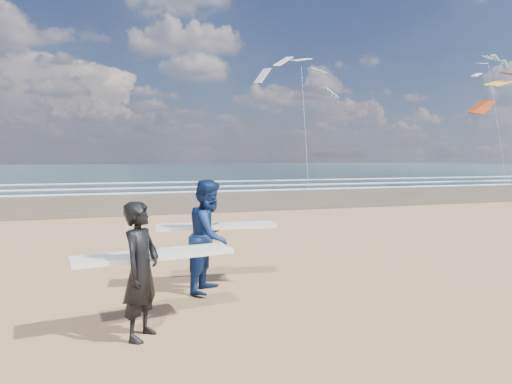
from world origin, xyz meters
name	(u,v)px	position (x,y,z in m)	size (l,w,h in m)	color
wet_sand_strip	(436,193)	(20.00, 18.00, 0.01)	(220.00, 12.00, 0.01)	#4C3D29
ocean	(232,169)	(20.00, 72.00, 0.01)	(220.00, 100.00, 0.02)	#172C34
foam_breakers	(357,183)	(20.00, 28.10, 0.05)	(220.00, 11.70, 0.05)	white
surfer_near	(143,268)	(0.59, -0.49, 0.93)	(2.25, 1.18, 1.82)	black
surfer_far	(210,235)	(1.85, 1.30, 1.00)	(2.24, 1.33, 1.99)	#0D204B
kite_1	(303,100)	(13.96, 25.69, 6.57)	(6.84, 4.85, 11.18)	slate
kite_5	(495,111)	(37.08, 30.74, 6.91)	(4.50, 4.60, 13.45)	slate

